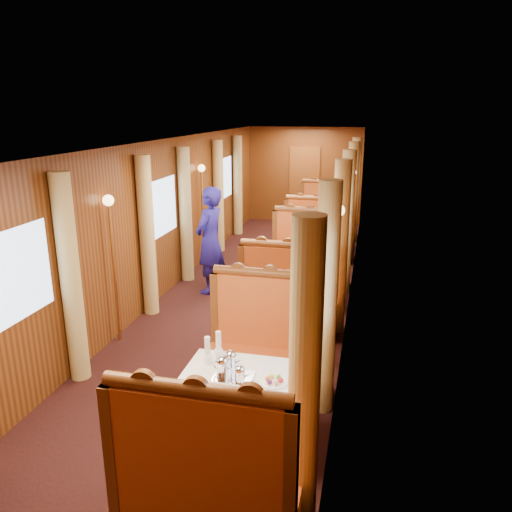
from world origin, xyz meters
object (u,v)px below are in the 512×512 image
(table_near, at_px, (243,411))
(table_mid, at_px, (299,282))
(banquette_near_fwd, at_px, (207,487))
(teapot_left, at_px, (223,369))
(banquette_far_aft, at_px, (326,219))
(rose_vase_far, at_px, (324,206))
(table_far, at_px, (322,230))
(banquette_mid_fwd, at_px, (289,304))
(banquette_mid_aft, at_px, (308,261))
(steward, at_px, (210,241))
(teapot_back, at_px, (231,362))
(banquette_far_fwd, at_px, (317,240))
(passenger, at_px, (307,247))
(tea_tray, at_px, (233,377))
(rose_vase_mid, at_px, (301,248))
(fruit_plate, at_px, (274,381))
(teapot_right, at_px, (240,377))
(banquette_near_aft, at_px, (267,354))

(table_near, relative_size, table_mid, 1.00)
(banquette_near_fwd, height_order, teapot_left, banquette_near_fwd)
(banquette_far_aft, xyz_separation_m, rose_vase_far, (0.01, -0.99, 0.50))
(table_far, bearing_deg, teapot_left, -91.29)
(banquette_mid_fwd, height_order, banquette_mid_aft, same)
(steward, bearing_deg, teapot_back, 34.34)
(banquette_near_fwd, relative_size, table_mid, 1.28)
(banquette_mid_fwd, bearing_deg, table_far, 90.00)
(banquette_far_fwd, relative_size, steward, 0.76)
(banquette_mid_fwd, xyz_separation_m, steward, (-1.53, 1.29, 0.46))
(passenger, bearing_deg, banquette_mid_aft, 90.00)
(rose_vase_far, relative_size, steward, 0.20)
(steward, bearing_deg, tea_tray, 34.48)
(table_mid, distance_m, teapot_back, 3.48)
(rose_vase_mid, xyz_separation_m, steward, (-1.54, 0.26, -0.04))
(banquette_far_aft, bearing_deg, passenger, -90.00)
(table_far, height_order, banquette_far_aft, banquette_far_aft)
(banquette_near_fwd, bearing_deg, teapot_left, 99.70)
(table_far, height_order, teapot_left, teapot_left)
(banquette_mid_fwd, xyz_separation_m, teapot_back, (-0.13, -2.43, 0.39))
(banquette_far_fwd, height_order, tea_tray, banquette_far_fwd)
(steward, bearing_deg, rose_vase_far, 168.40)
(steward, bearing_deg, passenger, 121.73)
(table_far, distance_m, rose_vase_far, 0.55)
(rose_vase_mid, bearing_deg, banquette_far_aft, 90.15)
(tea_tray, xyz_separation_m, passenger, (0.06, 4.36, -0.02))
(banquette_mid_fwd, xyz_separation_m, banquette_far_aft, (0.00, 5.53, 0.00))
(banquette_near_fwd, relative_size, steward, 0.76)
(teapot_back, height_order, fruit_plate, teapot_back)
(banquette_near_fwd, height_order, rose_vase_far, banquette_near_fwd)
(banquette_near_fwd, distance_m, rose_vase_mid, 4.56)
(teapot_left, distance_m, passenger, 4.36)
(table_near, relative_size, rose_vase_far, 2.92)
(banquette_mid_aft, height_order, rose_vase_mid, banquette_mid_aft)
(table_far, bearing_deg, table_near, -90.00)
(table_mid, bearing_deg, rose_vase_far, 89.86)
(banquette_near_fwd, bearing_deg, banquette_mid_aft, 90.00)
(passenger, bearing_deg, teapot_right, -89.84)
(teapot_back, xyz_separation_m, fruit_plate, (0.42, -0.15, -0.05))
(banquette_near_fwd, xyz_separation_m, passenger, (-0.00, 5.29, 0.32))
(table_mid, height_order, passenger, passenger)
(banquette_mid_fwd, relative_size, rose_vase_far, 3.72)
(rose_vase_mid, height_order, passenger, passenger)
(teapot_left, height_order, fruit_plate, teapot_left)
(banquette_far_fwd, xyz_separation_m, fruit_plate, (0.29, -6.08, 0.35))
(banquette_near_fwd, xyz_separation_m, teapot_left, (-0.16, 0.93, 0.40))
(table_far, relative_size, rose_vase_mid, 2.92)
(teapot_left, xyz_separation_m, rose_vase_mid, (0.17, 3.60, 0.11))
(banquette_near_aft, relative_size, rose_vase_mid, 3.72)
(teapot_right, relative_size, teapot_back, 0.90)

